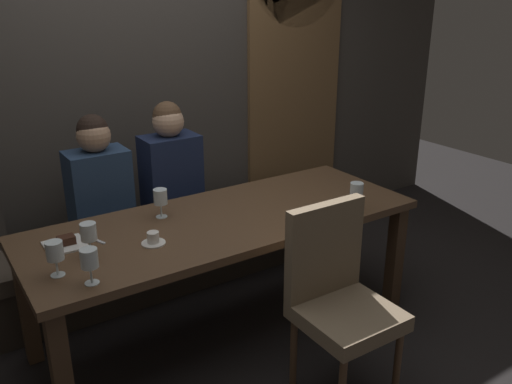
{
  "coord_description": "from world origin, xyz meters",
  "views": [
    {
      "loc": [
        -1.39,
        -2.41,
        1.93
      ],
      "look_at": [
        0.22,
        0.02,
        0.84
      ],
      "focal_mm": 38.01,
      "sensor_mm": 36.0,
      "label": 1
    }
  ],
  "objects_px": {
    "diner_bearded": "(171,168)",
    "wine_glass_center_back": "(89,233)",
    "chair_near_side": "(338,291)",
    "espresso_cup": "(153,239)",
    "diner_redhead": "(99,183)",
    "wine_glass_end_right": "(357,191)",
    "wine_glass_center_front": "(55,252)",
    "banquette_bench": "(175,252)",
    "wine_glass_near_left": "(160,198)",
    "dessert_plate": "(66,243)",
    "wine_glass_far_right": "(89,260)",
    "dining_table": "(225,232)",
    "fork_on_table": "(94,239)"
  },
  "relations": [
    {
      "from": "chair_near_side",
      "to": "dessert_plate",
      "type": "distance_m",
      "value": 1.36
    },
    {
      "from": "fork_on_table",
      "to": "diner_bearded",
      "type": "bearing_deg",
      "value": 17.58
    },
    {
      "from": "wine_glass_far_right",
      "to": "fork_on_table",
      "type": "bearing_deg",
      "value": 71.38
    },
    {
      "from": "wine_glass_near_left",
      "to": "dessert_plate",
      "type": "bearing_deg",
      "value": -172.36
    },
    {
      "from": "dessert_plate",
      "to": "banquette_bench",
      "type": "bearing_deg",
      "value": 34.41
    },
    {
      "from": "wine_glass_near_left",
      "to": "wine_glass_center_back",
      "type": "bearing_deg",
      "value": -153.1
    },
    {
      "from": "dining_table",
      "to": "diner_redhead",
      "type": "distance_m",
      "value": 0.86
    },
    {
      "from": "banquette_bench",
      "to": "dessert_plate",
      "type": "relative_size",
      "value": 13.16
    },
    {
      "from": "dining_table",
      "to": "wine_glass_near_left",
      "type": "relative_size",
      "value": 13.41
    },
    {
      "from": "diner_bearded",
      "to": "wine_glass_center_back",
      "type": "relative_size",
      "value": 5.05
    },
    {
      "from": "wine_glass_center_front",
      "to": "espresso_cup",
      "type": "distance_m",
      "value": 0.49
    },
    {
      "from": "diner_redhead",
      "to": "wine_glass_end_right",
      "type": "bearing_deg",
      "value": -40.96
    },
    {
      "from": "wine_glass_center_back",
      "to": "diner_redhead",
      "type": "bearing_deg",
      "value": 68.55
    },
    {
      "from": "banquette_bench",
      "to": "espresso_cup",
      "type": "height_order",
      "value": "espresso_cup"
    },
    {
      "from": "wine_glass_near_left",
      "to": "wine_glass_end_right",
      "type": "height_order",
      "value": "same"
    },
    {
      "from": "espresso_cup",
      "to": "fork_on_table",
      "type": "distance_m",
      "value": 0.32
    },
    {
      "from": "diner_bearded",
      "to": "wine_glass_end_right",
      "type": "relative_size",
      "value": 5.05
    },
    {
      "from": "wine_glass_end_right",
      "to": "fork_on_table",
      "type": "height_order",
      "value": "wine_glass_end_right"
    },
    {
      "from": "wine_glass_near_left",
      "to": "chair_near_side",
      "type": "bearing_deg",
      "value": -61.61
    },
    {
      "from": "wine_glass_near_left",
      "to": "dessert_plate",
      "type": "distance_m",
      "value": 0.56
    },
    {
      "from": "wine_glass_near_left",
      "to": "wine_glass_end_right",
      "type": "relative_size",
      "value": 1.0
    },
    {
      "from": "dining_table",
      "to": "wine_glass_end_right",
      "type": "bearing_deg",
      "value": -25.0
    },
    {
      "from": "dining_table",
      "to": "dessert_plate",
      "type": "relative_size",
      "value": 11.58
    },
    {
      "from": "dining_table",
      "to": "wine_glass_center_back",
      "type": "bearing_deg",
      "value": -176.96
    },
    {
      "from": "banquette_bench",
      "to": "wine_glass_near_left",
      "type": "bearing_deg",
      "value": -120.08
    },
    {
      "from": "dining_table",
      "to": "diner_redhead",
      "type": "bearing_deg",
      "value": 124.65
    },
    {
      "from": "diner_bearded",
      "to": "espresso_cup",
      "type": "bearing_deg",
      "value": -121.09
    },
    {
      "from": "chair_near_side",
      "to": "wine_glass_near_left",
      "type": "xyz_separation_m",
      "value": [
        -0.5,
        0.92,
        0.3
      ]
    },
    {
      "from": "wine_glass_center_back",
      "to": "dessert_plate",
      "type": "bearing_deg",
      "value": 113.85
    },
    {
      "from": "diner_redhead",
      "to": "wine_glass_center_back",
      "type": "xyz_separation_m",
      "value": [
        -0.29,
        -0.73,
        0.02
      ]
    },
    {
      "from": "diner_redhead",
      "to": "wine_glass_center_back",
      "type": "relative_size",
      "value": 4.9
    },
    {
      "from": "wine_glass_far_right",
      "to": "wine_glass_center_back",
      "type": "bearing_deg",
      "value": 73.2
    },
    {
      "from": "wine_glass_center_back",
      "to": "wine_glass_near_left",
      "type": "distance_m",
      "value": 0.53
    },
    {
      "from": "wine_glass_center_back",
      "to": "wine_glass_far_right",
      "type": "bearing_deg",
      "value": -106.8
    },
    {
      "from": "diner_bearded",
      "to": "dining_table",
      "type": "bearing_deg",
      "value": -90.36
    },
    {
      "from": "diner_redhead",
      "to": "diner_bearded",
      "type": "distance_m",
      "value": 0.48
    },
    {
      "from": "chair_near_side",
      "to": "diner_bearded",
      "type": "relative_size",
      "value": 1.18
    },
    {
      "from": "wine_glass_far_right",
      "to": "wine_glass_center_front",
      "type": "height_order",
      "value": "same"
    },
    {
      "from": "diner_redhead",
      "to": "espresso_cup",
      "type": "bearing_deg",
      "value": -89.2
    },
    {
      "from": "diner_bearded",
      "to": "wine_glass_far_right",
      "type": "bearing_deg",
      "value": -130.48
    },
    {
      "from": "wine_glass_far_right",
      "to": "wine_glass_near_left",
      "type": "relative_size",
      "value": 1.0
    },
    {
      "from": "wine_glass_far_right",
      "to": "wine_glass_end_right",
      "type": "xyz_separation_m",
      "value": [
        1.53,
        -0.01,
        0.0
      ]
    },
    {
      "from": "chair_near_side",
      "to": "espresso_cup",
      "type": "distance_m",
      "value": 0.94
    },
    {
      "from": "wine_glass_center_front",
      "to": "wine_glass_end_right",
      "type": "distance_m",
      "value": 1.64
    },
    {
      "from": "banquette_bench",
      "to": "diner_bearded",
      "type": "bearing_deg",
      "value": -73.26
    },
    {
      "from": "wine_glass_far_right",
      "to": "wine_glass_near_left",
      "type": "height_order",
      "value": "same"
    },
    {
      "from": "wine_glass_center_front",
      "to": "fork_on_table",
      "type": "height_order",
      "value": "wine_glass_center_front"
    },
    {
      "from": "banquette_bench",
      "to": "chair_near_side",
      "type": "bearing_deg",
      "value": -81.68
    },
    {
      "from": "wine_glass_center_back",
      "to": "wine_glass_end_right",
      "type": "bearing_deg",
      "value": -10.91
    },
    {
      "from": "chair_near_side",
      "to": "diner_redhead",
      "type": "height_order",
      "value": "diner_redhead"
    }
  ]
}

